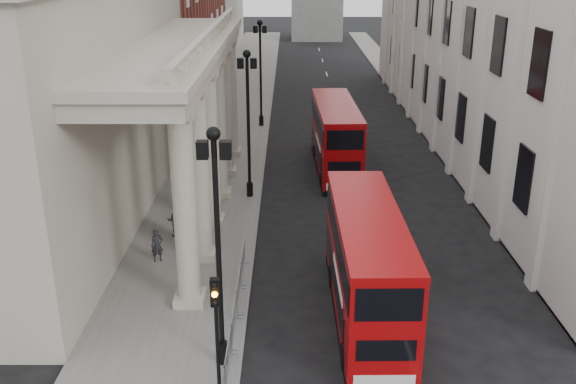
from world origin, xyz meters
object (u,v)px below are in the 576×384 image
object	(u,v)px
pedestrian_a	(157,245)
bus_near	(367,264)
lamp_post_mid	(248,115)
traffic_light	(216,318)
lamp_post_south	(218,235)
pedestrian_c	(209,171)
lamp_post_north	(260,66)
bus_far	(336,136)
pedestrian_b	(175,220)

from	to	relation	value
pedestrian_a	bus_near	bearing A→B (deg)	-49.17
lamp_post_mid	traffic_light	size ratio (longest dim) A/B	1.93
lamp_post_south	pedestrian_c	world-z (taller)	lamp_post_south
pedestrian_c	lamp_post_north	bearing A→B (deg)	90.91
lamp_post_south	pedestrian_c	distance (m)	18.51
bus_far	pedestrian_a	distance (m)	16.22
lamp_post_south	pedestrian_c	size ratio (longest dim) A/B	4.84
lamp_post_north	pedestrian_c	size ratio (longest dim) A/B	4.84
lamp_post_mid	lamp_post_north	world-z (taller)	same
bus_near	bus_far	distance (m)	17.90
traffic_light	bus_far	world-z (taller)	traffic_light
bus_far	pedestrian_b	distance (m)	13.78
lamp_post_south	lamp_post_mid	world-z (taller)	same
lamp_post_north	bus_near	bearing A→B (deg)	-79.71
bus_near	pedestrian_b	distance (m)	11.24
lamp_post_mid	lamp_post_south	bearing A→B (deg)	-90.00
pedestrian_a	bus_far	bearing A→B (deg)	33.72
traffic_light	bus_far	bearing A→B (deg)	77.50
lamp_post_south	bus_far	world-z (taller)	lamp_post_south
pedestrian_a	pedestrian_c	size ratio (longest dim) A/B	0.89
lamp_post_north	pedestrian_c	distance (m)	14.86
lamp_post_north	bus_far	distance (m)	12.32
lamp_post_mid	lamp_post_north	size ratio (longest dim) A/B	1.00
pedestrian_b	pedestrian_c	distance (m)	7.49
bus_near	pedestrian_c	distance (m)	16.63
bus_far	pedestrian_c	size ratio (longest dim) A/B	5.89
lamp_post_south	bus_far	size ratio (longest dim) A/B	0.82
lamp_post_south	traffic_light	bearing A→B (deg)	-87.16
lamp_post_north	pedestrian_a	xyz separation A→B (m)	(-3.71, -24.29, -4.03)
lamp_post_south	lamp_post_north	size ratio (longest dim) A/B	1.00
lamp_post_north	bus_near	distance (m)	29.33
lamp_post_north	traffic_light	size ratio (longest dim) A/B	1.93
traffic_light	pedestrian_c	xyz separation A→B (m)	(-2.67, 19.92, -2.13)
bus_near	pedestrian_b	xyz separation A→B (m)	(-8.55, 7.19, -1.28)
lamp_post_south	lamp_post_north	bearing A→B (deg)	90.00
lamp_post_north	traffic_light	bearing A→B (deg)	-89.83
lamp_post_south	lamp_post_north	world-z (taller)	same
traffic_light	lamp_post_north	bearing A→B (deg)	90.17
bus_near	pedestrian_a	distance (m)	10.06
lamp_post_mid	pedestrian_c	xyz separation A→B (m)	(-2.57, 1.90, -3.93)
traffic_light	pedestrian_c	size ratio (longest dim) A/B	2.50
pedestrian_c	lamp_post_mid	bearing A→B (deg)	-25.27
lamp_post_north	pedestrian_c	bearing A→B (deg)	-100.32
lamp_post_south	traffic_light	distance (m)	2.71
pedestrian_c	bus_near	bearing A→B (deg)	-50.77
lamp_post_south	pedestrian_c	bearing A→B (deg)	98.16
lamp_post_mid	pedestrian_b	world-z (taller)	lamp_post_mid
bus_far	lamp_post_north	bearing A→B (deg)	113.87
bus_far	pedestrian_b	world-z (taller)	bus_far
lamp_post_south	pedestrian_b	world-z (taller)	lamp_post_south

